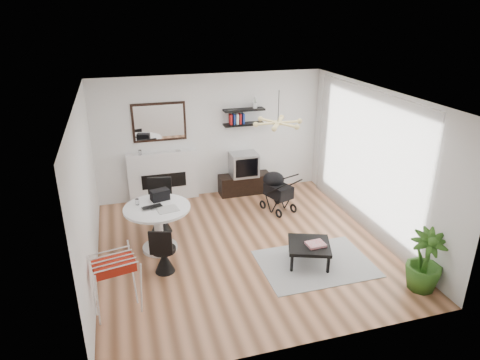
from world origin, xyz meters
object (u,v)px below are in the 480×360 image
object	(u,v)px
drying_rack	(116,285)
stroller	(277,192)
dining_table	(158,222)
coffee_table	(309,246)
potted_plant	(425,261)
tv_console	(245,184)
crt_tv	(244,164)
fireplace	(163,171)

from	to	relation	value
drying_rack	stroller	size ratio (longest dim) A/B	1.01
dining_table	coffee_table	distance (m)	2.61
stroller	potted_plant	size ratio (longest dim) A/B	0.93
tv_console	potted_plant	size ratio (longest dim) A/B	1.21
stroller	crt_tv	bearing A→B (deg)	92.32
potted_plant	drying_rack	bearing A→B (deg)	171.25
coffee_table	crt_tv	bearing A→B (deg)	94.04
tv_console	crt_tv	xyz separation A→B (m)	(-0.03, -0.00, 0.48)
crt_tv	drying_rack	xyz separation A→B (m)	(-2.86, -3.51, -0.22)
fireplace	potted_plant	size ratio (longest dim) A/B	2.23
tv_console	stroller	distance (m)	1.10
drying_rack	coffee_table	distance (m)	3.12
tv_console	fireplace	bearing A→B (deg)	175.62
tv_console	crt_tv	bearing A→B (deg)	-173.82
crt_tv	dining_table	xyz separation A→B (m)	(-2.12, -1.94, -0.16)
stroller	coffee_table	distance (m)	2.06
fireplace	coffee_table	bearing A→B (deg)	-58.07
tv_console	potted_plant	xyz separation A→B (m)	(1.54, -4.20, 0.26)
drying_rack	stroller	world-z (taller)	drying_rack
crt_tv	dining_table	size ratio (longest dim) A/B	0.53
fireplace	drying_rack	distance (m)	3.81
stroller	fireplace	bearing A→B (deg)	132.03
crt_tv	potted_plant	bearing A→B (deg)	-69.52
fireplace	dining_table	world-z (taller)	fireplace
fireplace	tv_console	size ratio (longest dim) A/B	1.84
fireplace	stroller	size ratio (longest dim) A/B	2.39
drying_rack	potted_plant	distance (m)	4.48
fireplace	stroller	distance (m)	2.51
drying_rack	potted_plant	bearing A→B (deg)	-20.14
crt_tv	potted_plant	xyz separation A→B (m)	(1.57, -4.19, -0.22)
dining_table	coffee_table	world-z (taller)	dining_table
fireplace	crt_tv	size ratio (longest dim) A/B	3.59
coffee_table	drying_rack	bearing A→B (deg)	-171.82
stroller	tv_console	bearing A→B (deg)	90.78
tv_console	drying_rack	size ratio (longest dim) A/B	1.28
tv_console	coffee_table	distance (m)	3.08
fireplace	crt_tv	xyz separation A→B (m)	(1.78, -0.14, 0.02)
potted_plant	tv_console	bearing A→B (deg)	110.10
drying_rack	stroller	bearing A→B (deg)	25.83
tv_console	dining_table	bearing A→B (deg)	-137.88
tv_console	crt_tv	world-z (taller)	crt_tv
coffee_table	potted_plant	size ratio (longest dim) A/B	0.90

